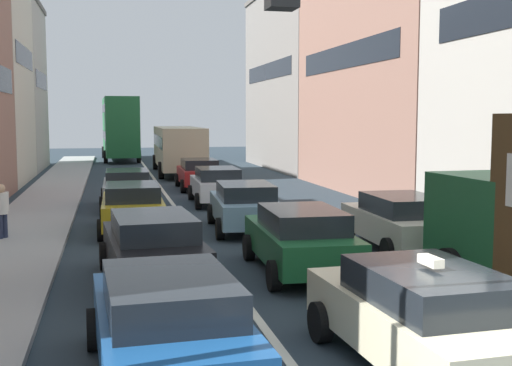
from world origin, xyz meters
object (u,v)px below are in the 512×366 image
Objects in this scene: coupe_centre_lane_fourth at (217,185)px; sedan_centre_lane_fifth at (199,173)px; bus_mid_queue_primary at (178,146)px; wagon_left_lane_second at (153,246)px; pedestrian_far_sidewalk at (2,210)px; sedan_right_lane_behind_truck at (401,221)px; sedan_left_lane_fourth at (127,187)px; sedan_centre_lane_second at (301,238)px; sedan_left_lane_third at (133,206)px; taxi_centre_lane_front at (423,316)px; sedan_left_lane_front at (168,324)px; hatchback_centre_lane_third at (245,205)px; traffic_light_pole at (75,83)px; bus_far_queue_secondary at (120,126)px.

sedan_centre_lane_fifth is at bearing 1.57° from coupe_centre_lane_fourth.
bus_mid_queue_primary is at bearing 1.46° from sedan_centre_lane_fifth.
coupe_centre_lane_fourth is (3.38, 12.17, 0.00)m from wagon_left_lane_second.
sedan_right_lane_behind_truck is at bearing -163.50° from pedestrian_far_sidewalk.
sedan_left_lane_fourth is 15.21m from bus_mid_queue_primary.
wagon_left_lane_second is 11.86m from sedan_left_lane_fourth.
sedan_left_lane_third is (-3.51, 6.25, 0.00)m from sedan_centre_lane_second.
taxi_centre_lane_front is 32.39m from bus_mid_queue_primary.
wagon_left_lane_second and sedan_centre_lane_fifth have the same top height.
hatchback_centre_lane_third is at bearing -19.52° from sedan_left_lane_front.
traffic_light_pole is at bearing 176.87° from sedan_left_lane_third.
taxi_centre_lane_front is 5.91m from sedan_centre_lane_second.
sedan_right_lane_behind_truck is (6.79, -4.47, 0.00)m from sedan_left_lane_third.
coupe_centre_lane_fourth is at bearing 2.39° from hatchback_centre_lane_third.
sedan_right_lane_behind_truck is 2.62× the size of pedestrian_far_sidewalk.
bus_mid_queue_primary is 22.42m from pedestrian_far_sidewalk.
traffic_light_pole is 26.00m from sedan_centre_lane_fifth.
traffic_light_pole reaches higher than sedan_left_lane_front.
sedan_left_lane_fourth is at bearing 167.78° from bus_mid_queue_primary.
bus_far_queue_secondary is (-3.35, 28.13, 2.03)m from coupe_centre_lane_fourth.
sedan_centre_lane_second is at bearing -176.92° from bus_far_queue_secondary.
sedan_centre_lane_second is at bearing 119.98° from sedan_right_lane_behind_truck.
pedestrian_far_sidewalk reaches higher than sedan_left_lane_third.
taxi_centre_lane_front is at bearing -178.09° from sedan_centre_lane_second.
traffic_light_pole is 0.52× the size of bus_far_queue_secondary.
traffic_light_pole is 1.27× the size of sedan_centre_lane_fifth.
bus_far_queue_secondary is at bearing 0.08° from sedan_left_lane_fourth.
bus_far_queue_secondary reaches higher than wagon_left_lane_second.
coupe_centre_lane_fourth is at bearing -14.19° from sedan_left_lane_front.
sedan_left_lane_third is at bearing 163.38° from sedan_centre_lane_fifth.
hatchback_centre_lane_third is 1.02× the size of sedan_right_lane_behind_truck.
sedan_left_lane_third is 3.78m from pedestrian_far_sidewalk.
sedan_left_lane_third is at bearing -129.57° from pedestrian_far_sidewalk.
pedestrian_far_sidewalk is (-7.15, 5.23, 0.15)m from sedan_centre_lane_second.
wagon_left_lane_second and sedan_left_lane_third have the same top height.
hatchback_centre_lane_third is 7.06m from pedestrian_far_sidewalk.
pedestrian_far_sidewalk is at bearing 101.65° from traffic_light_pole.
sedan_left_lane_third is at bearing 84.72° from hatchback_centre_lane_third.
sedan_left_lane_fourth is at bearing 0.85° from sedan_left_lane_third.
traffic_light_pole reaches higher than hatchback_centre_lane_third.
bus_far_queue_secondary reaches higher than pedestrian_far_sidewalk.
taxi_centre_lane_front is 17.95m from sedan_left_lane_fourth.
sedan_left_lane_third is at bearing -179.31° from sedan_left_lane_fourth.
pedestrian_far_sidewalk is (-7.21, -6.78, 0.15)m from coupe_centre_lane_fourth.
coupe_centre_lane_fourth is 1.01× the size of sedan_centre_lane_fifth.
bus_mid_queue_primary is (-0.06, 14.45, 0.96)m from coupe_centre_lane_fourth.
sedan_left_lane_third is 6.78m from coupe_centre_lane_fourth.
coupe_centre_lane_fourth is 5.59m from sedan_centre_lane_fifth.
hatchback_centre_lane_third is (-0.10, 5.70, 0.00)m from sedan_centre_lane_second.
sedan_left_lane_front is at bearing 66.97° from traffic_light_pole.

